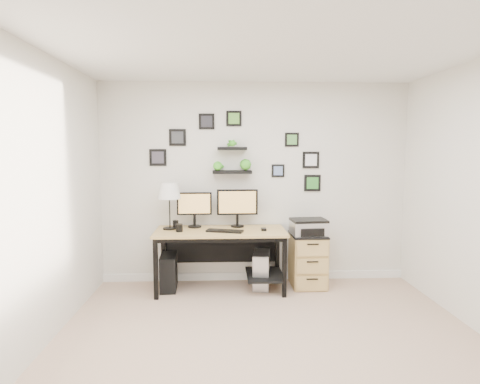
{
  "coord_description": "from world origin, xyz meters",
  "views": [
    {
      "loc": [
        -0.43,
        -3.22,
        1.74
      ],
      "look_at": [
        -0.2,
        1.83,
        1.2
      ],
      "focal_mm": 30.0,
      "sensor_mm": 36.0,
      "label": 1
    }
  ],
  "objects": [
    {
      "name": "monitor_right",
      "position": [
        -0.24,
        1.82,
        1.04
      ],
      "size": [
        0.52,
        0.17,
        0.48
      ],
      "color": "black",
      "rests_on": "desk"
    },
    {
      "name": "file_cabinet",
      "position": [
        0.66,
        1.72,
        0.34
      ],
      "size": [
        0.43,
        0.53,
        0.67
      ],
      "color": "tan",
      "rests_on": "ground"
    },
    {
      "name": "keyboard",
      "position": [
        -0.4,
        1.53,
        0.76
      ],
      "size": [
        0.46,
        0.25,
        0.02
      ],
      "primitive_type": "cube",
      "rotation": [
        0.0,
        0.0,
        -0.27
      ],
      "color": "black",
      "rests_on": "desk"
    },
    {
      "name": "pc_tower_grey",
      "position": [
        0.06,
        1.7,
        0.22
      ],
      "size": [
        0.26,
        0.47,
        0.45
      ],
      "color": "gray",
      "rests_on": "ground"
    },
    {
      "name": "monitor_left",
      "position": [
        -0.78,
        1.83,
        1.01
      ],
      "size": [
        0.44,
        0.17,
        0.45
      ],
      "color": "black",
      "rests_on": "desk"
    },
    {
      "name": "mouse",
      "position": [
        0.08,
        1.59,
        0.76
      ],
      "size": [
        0.06,
        0.09,
        0.03
      ],
      "primitive_type": "cube",
      "rotation": [
        0.0,
        0.0,
        0.01
      ],
      "color": "black",
      "rests_on": "desk"
    },
    {
      "name": "pen_cup",
      "position": [
        -1.02,
        1.82,
        0.8
      ],
      "size": [
        0.07,
        0.07,
        0.09
      ],
      "primitive_type": "cylinder",
      "color": "black",
      "rests_on": "desk"
    },
    {
      "name": "desk",
      "position": [
        -0.42,
        1.67,
        0.63
      ],
      "size": [
        1.6,
        0.7,
        0.75
      ],
      "color": "tan",
      "rests_on": "ground"
    },
    {
      "name": "mug",
      "position": [
        -0.95,
        1.56,
        0.8
      ],
      "size": [
        0.08,
        0.08,
        0.09
      ],
      "primitive_type": "cylinder",
      "color": "black",
      "rests_on": "desk"
    },
    {
      "name": "table_lamp",
      "position": [
        -1.08,
        1.73,
        1.22
      ],
      "size": [
        0.28,
        0.28,
        0.58
      ],
      "color": "black",
      "rests_on": "desk"
    },
    {
      "name": "wall_decor",
      "position": [
        -0.25,
        1.93,
        1.66
      ],
      "size": [
        2.23,
        0.18,
        1.04
      ],
      "color": "black",
      "rests_on": "ground"
    },
    {
      "name": "printer",
      "position": [
        0.66,
        1.69,
        0.77
      ],
      "size": [
        0.45,
        0.38,
        0.2
      ],
      "color": "silver",
      "rests_on": "file_cabinet"
    },
    {
      "name": "pc_tower_black",
      "position": [
        -1.1,
        1.67,
        0.22
      ],
      "size": [
        0.21,
        0.44,
        0.43
      ],
      "primitive_type": "cube",
      "rotation": [
        0.0,
        0.0,
        0.05
      ],
      "color": "black",
      "rests_on": "ground"
    },
    {
      "name": "room",
      "position": [
        0.0,
        1.98,
        0.05
      ],
      "size": [
        4.0,
        4.0,
        4.0
      ],
      "color": "tan",
      "rests_on": "ground"
    }
  ]
}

